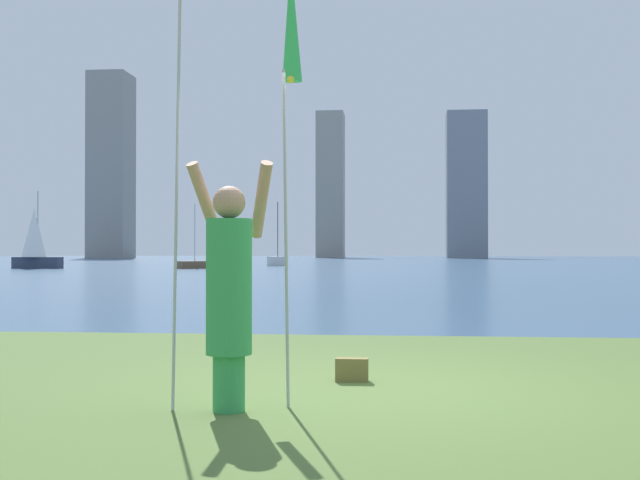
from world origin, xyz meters
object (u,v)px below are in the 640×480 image
object	(u,v)px
sailboat_3	(278,261)
sailboat_6	(195,264)
person	(229,288)
kite_flag_right	(291,32)
bag	(352,370)
sailboat_1	(35,238)

from	to	relation	value
sailboat_3	sailboat_6	world-z (taller)	sailboat_3
person	sailboat_3	xyz separation A→B (m)	(-6.88, 48.73, -0.55)
person	kite_flag_right	bearing A→B (deg)	28.17
person	bag	size ratio (longest dim) A/B	6.28
kite_flag_right	sailboat_3	distance (m)	49.00
sailboat_6	sailboat_3	bearing A→B (deg)	61.70
bag	sailboat_3	world-z (taller)	sailboat_3
person	bag	world-z (taller)	person
sailboat_6	sailboat_1	bearing A→B (deg)	-174.72
sailboat_3	sailboat_6	xyz separation A→B (m)	(-3.98, -7.39, -0.11)
bag	sailboat_1	distance (m)	44.53
kite_flag_right	sailboat_3	size ratio (longest dim) A/B	0.79
kite_flag_right	bag	size ratio (longest dim) A/B	11.75
person	sailboat_6	xyz separation A→B (m)	(-10.86, 41.34, -0.66)
sailboat_1	sailboat_3	distance (m)	16.03
bag	kite_flag_right	bearing A→B (deg)	-111.54
sailboat_1	kite_flag_right	bearing A→B (deg)	-62.42
sailboat_1	sailboat_6	world-z (taller)	sailboat_1
kite_flag_right	sailboat_6	size ratio (longest dim) A/B	0.90
sailboat_1	sailboat_3	bearing A→B (deg)	31.27
person	kite_flag_right	xyz separation A→B (m)	(0.42, 0.34, 2.00)
sailboat_1	sailboat_6	distance (m)	9.83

